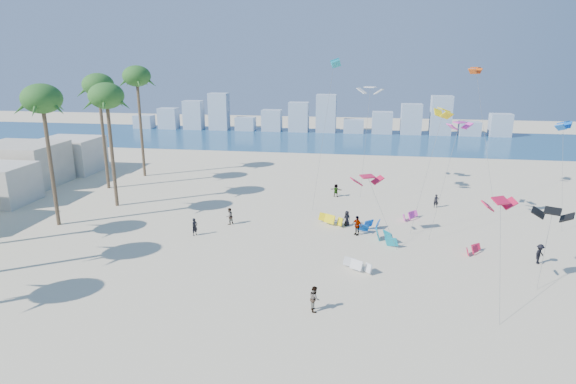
# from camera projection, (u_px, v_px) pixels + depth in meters

# --- Properties ---
(ground) EXTENTS (220.00, 220.00, 0.00)m
(ground) POSITION_uv_depth(u_px,v_px,m) (204.00, 324.00, 31.06)
(ground) COLOR beige
(ground) RESTS_ON ground
(ocean) EXTENTS (220.00, 220.00, 0.00)m
(ocean) POSITION_uv_depth(u_px,v_px,m) (315.00, 139.00, 99.51)
(ocean) COLOR navy
(ocean) RESTS_ON ground
(kitesurfer_near) EXTENTS (0.68, 0.75, 1.72)m
(kitesurfer_near) POSITION_uv_depth(u_px,v_px,m) (195.00, 227.00, 46.15)
(kitesurfer_near) COLOR black
(kitesurfer_near) RESTS_ON ground
(kitesurfer_mid) EXTENTS (0.87, 1.01, 1.77)m
(kitesurfer_mid) POSITION_uv_depth(u_px,v_px,m) (315.00, 298.00, 32.51)
(kitesurfer_mid) COLOR gray
(kitesurfer_mid) RESTS_ON ground
(kitesurfers_far) EXTENTS (29.11, 18.26, 1.92)m
(kitesurfers_far) POSITION_uv_depth(u_px,v_px,m) (367.00, 218.00, 48.79)
(kitesurfers_far) COLOR black
(kitesurfers_far) RESTS_ON ground
(grounded_kites) EXTENTS (15.72, 16.04, 0.99)m
(grounded_kites) POSITION_uv_depth(u_px,v_px,m) (377.00, 233.00, 45.67)
(grounded_kites) COLOR silver
(grounded_kites) RESTS_ON ground
(flying_kites) EXTENTS (26.28, 34.55, 16.91)m
(flying_kites) POSITION_uv_depth(u_px,v_px,m) (431.00, 115.00, 48.27)
(flying_kites) COLOR red
(flying_kites) RESTS_ON ground
(palm_row) EXTENTS (11.03, 44.80, 15.42)m
(palm_row) POSITION_uv_depth(u_px,v_px,m) (33.00, 107.00, 46.44)
(palm_row) COLOR brown
(palm_row) RESTS_ON ground
(distant_skyline) EXTENTS (85.00, 3.00, 8.40)m
(distant_skyline) POSITION_uv_depth(u_px,v_px,m) (315.00, 118.00, 108.35)
(distant_skyline) COLOR #9EADBF
(distant_skyline) RESTS_ON ground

